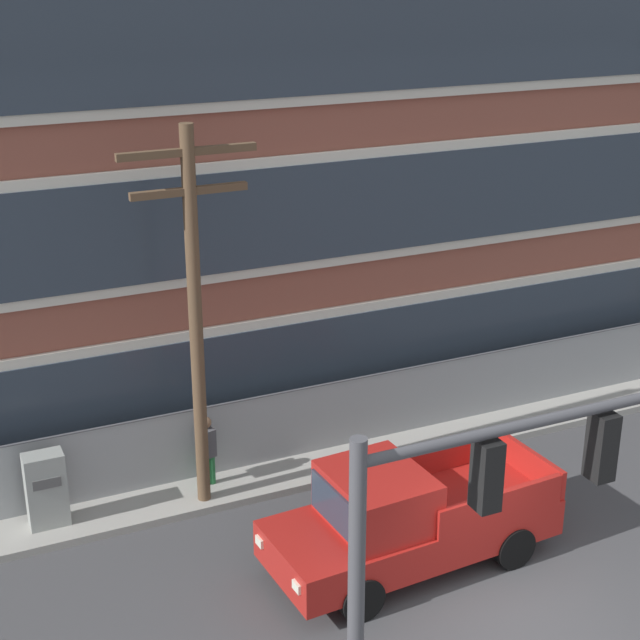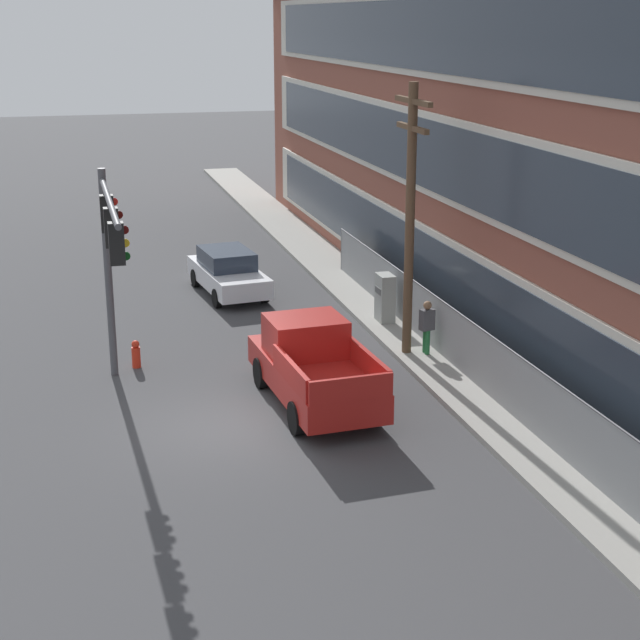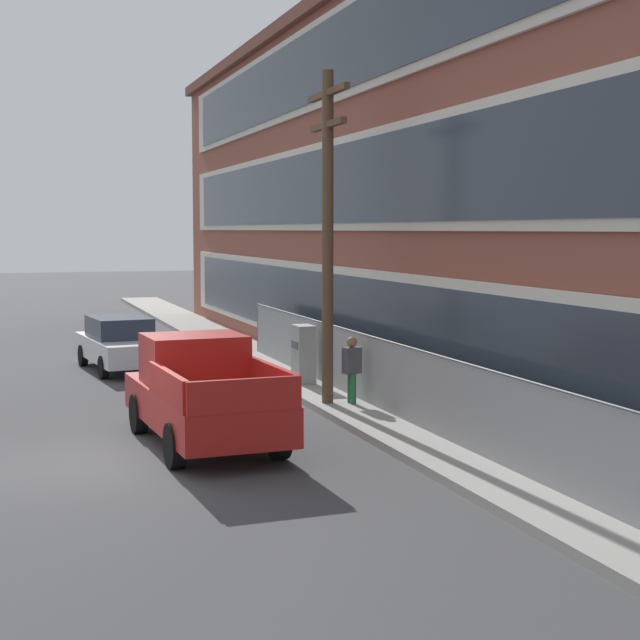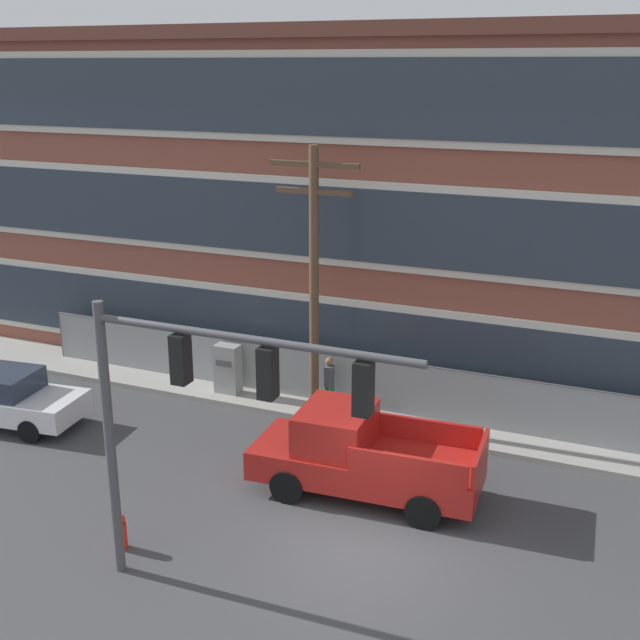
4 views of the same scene
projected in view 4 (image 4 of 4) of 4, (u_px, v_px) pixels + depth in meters
ground_plane at (362, 559)px, 16.35m from camera, size 160.00×160.00×0.00m
sidewalk_building_side at (445, 427)px, 22.07m from camera, size 80.00×2.08×0.16m
brick_mill_building at (478, 199)px, 26.48m from camera, size 55.84×11.57×10.70m
chain_link_fence at (396, 389)px, 22.57m from camera, size 23.68×0.06×1.73m
traffic_signal_mast at (200, 395)px, 13.99m from camera, size 6.19×0.43×5.59m
pickup_truck_red at (361, 456)px, 18.57m from camera, size 5.45×2.39×2.06m
sedan_white at (1, 396)px, 22.28m from camera, size 4.74×2.29×1.56m
utility_pole_near_corner at (314, 272)px, 21.55m from camera, size 2.54×0.26×7.65m
electrical_cabinet at (228, 371)px, 24.03m from camera, size 0.75×0.48×1.66m
pedestrian_near_cabinet at (329, 381)px, 22.91m from camera, size 0.32×0.44×1.69m
fire_hydrant at (121, 532)px, 16.60m from camera, size 0.24×0.24×0.78m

